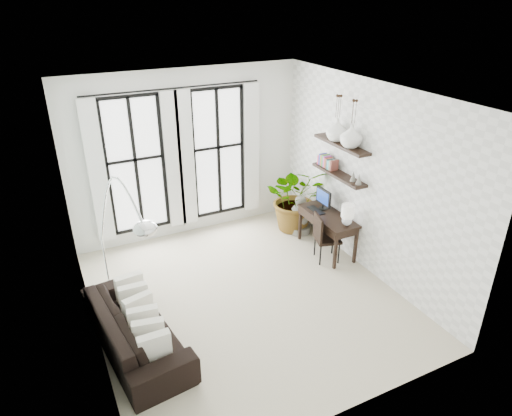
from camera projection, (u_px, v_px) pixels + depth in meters
floor at (245, 296)px, 7.28m from camera, size 5.00×5.00×0.00m
ceiling at (242, 94)px, 5.89m from camera, size 5.00×5.00×0.00m
wall_left at (81, 240)px, 5.69m from camera, size 0.00×5.00×5.00m
wall_right at (368, 180)px, 7.49m from camera, size 0.00×5.00×5.00m
wall_back at (188, 155)px, 8.60m from camera, size 4.50×0.00×4.50m
windows at (179, 160)px, 8.48m from camera, size 3.26×0.13×2.65m
wall_shelves at (338, 162)px, 7.90m from camera, size 0.25×1.30×0.60m
sofa at (135, 327)px, 6.14m from camera, size 1.12×2.28×0.64m
throw_pillows at (141, 315)px, 6.10m from camera, size 0.40×1.52×0.40m
plant at (296, 197)px, 9.05m from camera, size 1.53×1.43×1.37m
desk at (329, 218)px, 8.20m from camera, size 0.53×1.26×1.14m
desk_chair at (323, 235)px, 8.05m from camera, size 0.52×0.52×0.89m
arc_lamp at (118, 209)px, 6.16m from camera, size 0.72×1.73×2.25m
buddha at (300, 217)px, 9.07m from camera, size 0.44×0.44×0.79m
vase_a at (351, 136)px, 7.43m from camera, size 0.37×0.37×0.38m
vase_b at (337, 130)px, 7.75m from camera, size 0.37×0.37×0.38m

